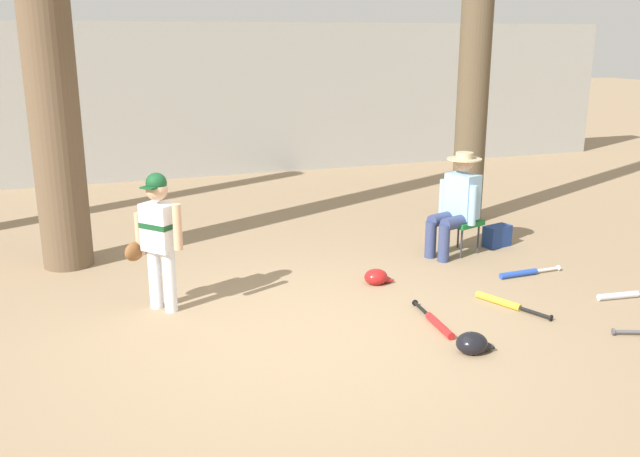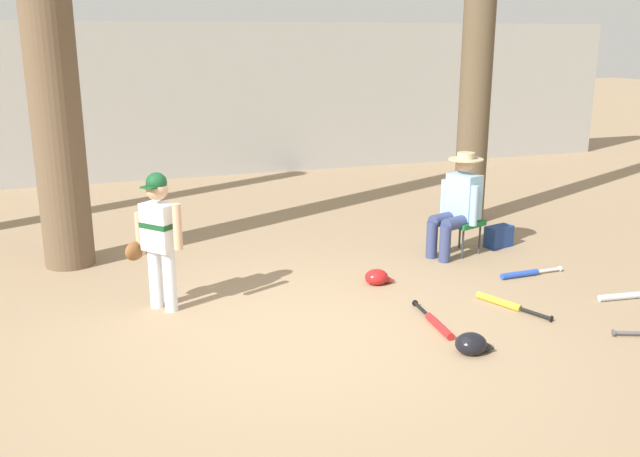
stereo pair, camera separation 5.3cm
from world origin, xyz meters
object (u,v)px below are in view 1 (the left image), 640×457
object	(u,v)px
bat_yellow_trainer	(504,303)
batting_helmet_black	(472,343)
young_ballplayer	(158,233)
tree_behind_spectator	(477,22)
batting_helmet_red	(376,277)
bat_aluminum_silver	(624,295)
folding_stool	(461,223)
bat_red_barrel	(437,323)
handbag_beside_stool	(497,236)
seated_spectator	(456,201)
bat_blue_youth	(523,273)

from	to	relation	value
bat_yellow_trainer	batting_helmet_black	world-z (taller)	batting_helmet_black
young_ballplayer	batting_helmet_black	world-z (taller)	young_ballplayer
tree_behind_spectator	batting_helmet_red	distance (m)	3.91
bat_yellow_trainer	batting_helmet_red	size ratio (longest dim) A/B	2.66
bat_yellow_trainer	batting_helmet_red	distance (m)	1.32
batting_helmet_red	bat_aluminum_silver	bearing A→B (deg)	-29.62
young_ballplayer	bat_yellow_trainer	distance (m)	3.32
folding_stool	bat_red_barrel	bearing A→B (deg)	-125.68
handbag_beside_stool	bat_yellow_trainer	distance (m)	1.99
tree_behind_spectator	handbag_beside_stool	distance (m)	2.81
tree_behind_spectator	bat_yellow_trainer	xyz separation A→B (m)	(-1.33, -2.89, -2.63)
tree_behind_spectator	folding_stool	world-z (taller)	tree_behind_spectator
batting_helmet_red	bat_red_barrel	bearing A→B (deg)	-87.41
folding_stool	seated_spectator	world-z (taller)	seated_spectator
tree_behind_spectator	bat_aluminum_silver	distance (m)	4.07
bat_red_barrel	batting_helmet_red	size ratio (longest dim) A/B	2.79
bat_yellow_trainer	young_ballplayer	bearing A→B (deg)	161.67
tree_behind_spectator	young_ballplayer	distance (m)	5.15
seated_spectator	bat_blue_youth	xyz separation A→B (m)	(0.31, -0.92, -0.61)
folding_stool	batting_helmet_black	xyz separation A→B (m)	(-1.30, -2.39, -0.29)
young_ballplayer	bat_red_barrel	world-z (taller)	young_ballplayer
folding_stool	bat_yellow_trainer	distance (m)	1.72
folding_stool	bat_red_barrel	world-z (taller)	folding_stool
young_ballplayer	folding_stool	xyz separation A→B (m)	(3.55, 0.60, -0.38)
bat_red_barrel	bat_yellow_trainer	bearing A→B (deg)	14.05
folding_stool	batting_helmet_black	world-z (taller)	folding_stool
folding_stool	batting_helmet_red	distance (m)	1.54
tree_behind_spectator	batting_helmet_black	distance (m)	4.97
bat_aluminum_silver	bat_red_barrel	world-z (taller)	same
seated_spectator	handbag_beside_stool	distance (m)	0.84
bat_red_barrel	batting_helmet_black	bearing A→B (deg)	-88.52
batting_helmet_black	young_ballplayer	bearing A→B (deg)	141.55
bat_aluminum_silver	bat_red_barrel	bearing A→B (deg)	179.58
young_ballplayer	batting_helmet_red	size ratio (longest dim) A/B	4.49
bat_aluminum_silver	batting_helmet_red	distance (m)	2.43
bat_yellow_trainer	batting_helmet_black	size ratio (longest dim) A/B	2.49
tree_behind_spectator	bat_red_barrel	xyz separation A→B (m)	(-2.17, -3.10, -2.63)
bat_yellow_trainer	batting_helmet_black	distance (m)	1.13
bat_red_barrel	batting_helmet_red	world-z (taller)	batting_helmet_red
handbag_beside_stool	bat_red_barrel	xyz separation A→B (m)	(-1.88, -1.90, -0.10)
young_ballplayer	handbag_beside_stool	world-z (taller)	young_ballplayer
handbag_beside_stool	bat_aluminum_silver	xyz separation A→B (m)	(0.18, -1.92, -0.10)
folding_stool	bat_blue_youth	xyz separation A→B (m)	(0.22, -0.96, -0.33)
bat_red_barrel	batting_helmet_red	xyz separation A→B (m)	(-0.05, 1.19, 0.04)
bat_red_barrel	batting_helmet_black	xyz separation A→B (m)	(0.01, -0.56, 0.04)
bat_red_barrel	folding_stool	bearing A→B (deg)	54.32
handbag_beside_stool	batting_helmet_black	xyz separation A→B (m)	(-1.86, -2.46, -0.05)
handbag_beside_stool	batting_helmet_red	distance (m)	2.06
tree_behind_spectator	bat_blue_youth	bearing A→B (deg)	-105.94
batting_helmet_red	batting_helmet_black	bearing A→B (deg)	-87.76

